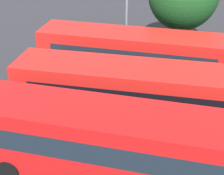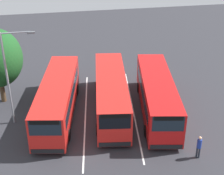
# 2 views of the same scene
# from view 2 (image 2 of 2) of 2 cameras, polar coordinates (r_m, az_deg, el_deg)

# --- Properties ---
(ground_plane) EXTENTS (70.96, 70.96, 0.00)m
(ground_plane) POSITION_cam_2_polar(r_m,az_deg,el_deg) (28.09, -0.46, -4.24)
(ground_plane) COLOR #2B2B30
(bus_far_left) EXTENTS (11.57, 4.61, 3.07)m
(bus_far_left) POSITION_cam_2_polar(r_m,az_deg,el_deg) (27.16, -9.52, -1.70)
(bus_far_left) COLOR red
(bus_far_left) RESTS_ON ground
(bus_center_left) EXTENTS (11.56, 4.17, 3.07)m
(bus_center_left) POSITION_cam_2_polar(r_m,az_deg,el_deg) (27.47, -0.17, -0.94)
(bus_center_left) COLOR red
(bus_center_left) RESTS_ON ground
(bus_center_right) EXTENTS (11.57, 4.65, 3.07)m
(bus_center_right) POSITION_cam_2_polar(r_m,az_deg,el_deg) (27.48, 7.90, -1.21)
(bus_center_right) COLOR red
(bus_center_right) RESTS_ON ground
(pedestrian) EXTENTS (0.44, 0.44, 1.75)m
(pedestrian) POSITION_cam_2_polar(r_m,az_deg,el_deg) (23.22, 15.05, -9.77)
(pedestrian) COLOR #232833
(pedestrian) RESTS_ON ground
(street_lamp) EXTENTS (0.21, 2.49, 7.62)m
(street_lamp) POSITION_cam_2_polar(r_m,az_deg,el_deg) (25.76, -17.50, 2.42)
(street_lamp) COLOR gray
(street_lamp) RESTS_ON ground
(lane_stripe_outer_left) EXTENTS (14.52, 2.34, 0.01)m
(lane_stripe_outer_left) POSITION_cam_2_polar(r_m,az_deg,el_deg) (27.82, -4.68, -4.66)
(lane_stripe_outer_left) COLOR silver
(lane_stripe_outer_left) RESTS_ON ground
(lane_stripe_inner_left) EXTENTS (14.52, 2.34, 0.01)m
(lane_stripe_inner_left) POSITION_cam_2_polar(r_m,az_deg,el_deg) (28.50, 3.66, -3.78)
(lane_stripe_inner_left) COLOR silver
(lane_stripe_inner_left) RESTS_ON ground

